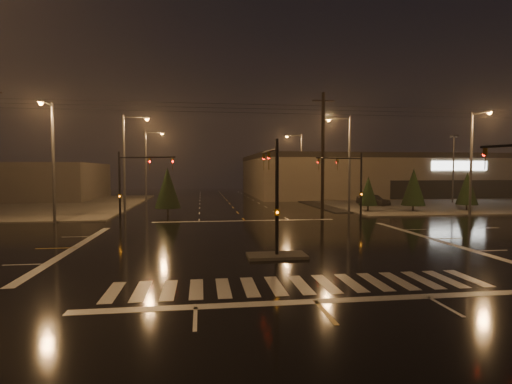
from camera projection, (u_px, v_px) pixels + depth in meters
The scene contains 23 objects.
ground at pixel (264, 243), 24.28m from camera, with size 140.00×140.00×0.00m, color black.
sidewalk_ne at pixel (435, 201), 58.05m from camera, with size 36.00×36.00×0.12m, color #46443E.
median_island at pixel (277, 256), 20.32m from camera, with size 3.00×1.60×0.15m, color #46443E.
crosswalk at pixel (301, 285), 15.38m from camera, with size 15.00×2.60×0.01m, color beige.
stop_bar_near at pixel (316, 301), 13.40m from camera, with size 16.00×0.50×0.01m, color beige.
stop_bar_far at pixel (245, 221), 35.16m from camera, with size 16.00×0.50×0.01m, color beige.
parking_lot at pixel (476, 202), 56.75m from camera, with size 50.00×24.00×0.08m, color black.
retail_building at pixel (411, 174), 74.35m from camera, with size 60.20×28.30×7.20m.
signal_mast_median at pixel (274, 183), 21.05m from camera, with size 0.25×4.59×6.00m.
signal_mast_ne at pixel (352, 178), 35.40m from camera, with size 4.84×1.86×6.00m.
signal_mast_nw at pixel (131, 178), 32.81m from camera, with size 4.84×1.86×6.00m.
streetlight_1 at pixel (127, 157), 40.26m from camera, with size 2.77×0.32×10.00m.
streetlight_2 at pixel (148, 161), 56.09m from camera, with size 2.77×0.32×10.00m.
streetlight_3 at pixel (347, 157), 41.33m from camera, with size 2.77×0.32×10.00m.
streetlight_4 at pixel (300, 162), 61.11m from camera, with size 2.77×0.32×10.00m.
streetlight_5 at pixel (52, 154), 32.86m from camera, with size 0.32×2.77×10.00m.
streetlight_6 at pixel (474, 156), 38.04m from camera, with size 0.32×2.77×10.00m.
utility_pole_1 at pixel (323, 153), 38.90m from camera, with size 2.20×0.32×12.00m.
conifer_0 at pixel (368, 191), 42.77m from camera, with size 1.99×1.99×3.81m.
conifer_1 at pixel (413, 187), 42.80m from camera, with size 2.53×2.53×4.65m.
conifer_2 at pixel (467, 188), 43.77m from camera, with size 2.30×2.30×4.29m.
conifer_3 at pixel (168, 188), 39.69m from camera, with size 2.58×2.58×4.73m.
car_parked at pixel (373, 200), 50.28m from camera, with size 1.82×4.52×1.54m, color black.
Camera 1 is at (-3.80, -23.79, 4.38)m, focal length 28.00 mm.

